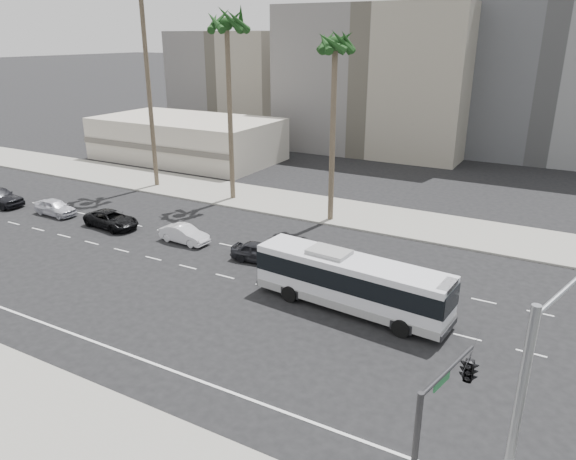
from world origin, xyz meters
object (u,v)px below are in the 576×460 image
Objects in this scene: car_d at (55,207)px; palm_mid at (227,28)px; city_bus at (351,281)px; car_c at (111,219)px; traffic_signal at (464,377)px; streetlight_corner at (523,436)px; car_a at (260,252)px; car_b at (184,234)px; palm_near at (335,48)px.

car_d is 0.24× the size of palm_mid.
palm_mid is (-17.86, 14.42, 13.29)m from city_bus.
car_c is at bearing -86.78° from car_d.
car_c is 0.83× the size of traffic_signal.
streetlight_corner is at bearing -111.98° from car_c.
city_bus is 13.67m from traffic_signal.
palm_mid reaches higher than car_a.
streetlight_corner reaches higher than car_b.
palm_near reaches higher than traffic_signal.
palm_near is at bearing -6.44° from palm_mid.
traffic_signal is at bearing -44.18° from palm_mid.
car_c is 0.29× the size of palm_mid.
car_a is 1.01× the size of car_b.
traffic_signal is (15.86, -13.83, 4.16)m from car_a.
traffic_signal is 0.39× the size of palm_near.
palm_mid is at bearing 19.34° from car_b.
palm_near is at bearing -62.00° from car_d.
car_a reaches higher than car_b.
palm_mid reaches higher than car_d.
car_b is at bearing 167.15° from streetlight_corner.
streetlight_corner is at bearing -138.22° from car_a.
traffic_signal is at bearing -57.41° from palm_near.
car_a is at bearing 151.73° from traffic_signal.
car_d is 26.60m from palm_near.
streetlight_corner is (9.82, -13.24, 3.73)m from city_bus.
streetlight_corner is 0.64× the size of palm_near.
palm_mid reaches higher than streetlight_corner.
palm_mid reaches higher than car_b.
traffic_signal is 29.66m from palm_near.
palm_near is at bearing 135.40° from traffic_signal.
car_c is (-21.85, 3.28, -1.02)m from city_bus.
car_d is at bearing 94.09° from car_b.
car_a is 24.62m from streetlight_corner.
traffic_signal is (22.59, -14.15, 4.19)m from car_b.
car_b is at bearing 81.81° from car_a.
car_c is at bearing 167.73° from traffic_signal.
traffic_signal is (-1.87, 2.58, -0.58)m from streetlight_corner.
car_d is at bearing -154.51° from palm_near.
car_c reaches higher than car_b.
palm_mid reaches higher than city_bus.
palm_near is (-15.28, 23.89, 8.70)m from traffic_signal.
car_b is 0.24× the size of palm_mid.
palm_near is at bearing -33.99° from car_b.
palm_mid is (-9.95, 11.25, 14.30)m from car_a.
city_bus is 15.08m from car_b.
city_bus is at bearing 148.09° from streetlight_corner.
car_b is 0.82× the size of car_c.
car_d is (-6.50, -0.08, 0.03)m from car_c.
car_a is 6.73m from car_b.
traffic_signal reaches higher than car_a.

